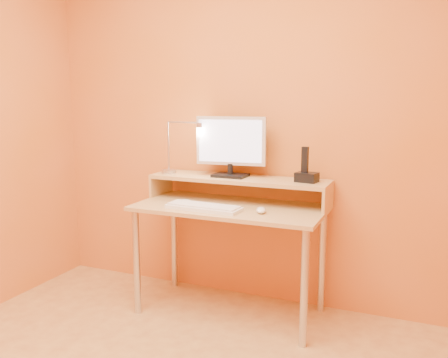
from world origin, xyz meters
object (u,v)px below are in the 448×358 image
at_px(monitor_panel, 231,141).
at_px(phone_dock, 307,177).
at_px(mouse, 261,210).
at_px(remote_control, 183,204).
at_px(keyboard, 204,208).
at_px(lamp_base, 169,171).

distance_m(monitor_panel, phone_dock, 0.56).
distance_m(phone_dock, mouse, 0.38).
height_order(phone_dock, remote_control, phone_dock).
relative_size(phone_dock, keyboard, 0.27).
height_order(lamp_base, keyboard, lamp_base).
bearing_deg(remote_control, monitor_panel, 37.87).
bearing_deg(phone_dock, monitor_panel, -171.98).
relative_size(phone_dock, remote_control, 0.73).
distance_m(monitor_panel, lamp_base, 0.50).
height_order(keyboard, remote_control, keyboard).
bearing_deg(keyboard, phone_dock, 32.43).
xyz_separation_m(lamp_base, keyboard, (0.40, -0.28, -0.16)).
height_order(lamp_base, remote_control, lamp_base).
bearing_deg(lamp_base, monitor_panel, 5.09).
relative_size(lamp_base, phone_dock, 0.77).
bearing_deg(remote_control, lamp_base, 122.20).
distance_m(monitor_panel, keyboard, 0.51).
relative_size(lamp_base, mouse, 0.98).
height_order(monitor_panel, mouse, monitor_panel).
distance_m(keyboard, remote_control, 0.18).
bearing_deg(lamp_base, keyboard, -35.41).
xyz_separation_m(mouse, remote_control, (-0.52, 0.00, -0.01)).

